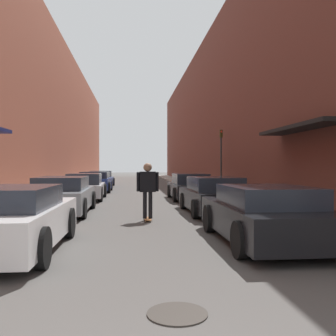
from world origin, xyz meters
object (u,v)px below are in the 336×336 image
(parked_car_left_2, at_px, (85,187))
(skateboarder, at_px, (148,185))
(parked_car_left_1, at_px, (63,195))
(traffic_light, at_px, (221,154))
(parked_car_left_4, at_px, (101,179))
(parked_car_right_2, at_px, (190,187))
(parked_car_right_0, at_px, (264,215))
(parked_car_right_1, at_px, (213,196))
(parked_car_left_3, at_px, (95,182))
(manhole_cover, at_px, (177,314))
(parked_car_left_0, at_px, (13,220))

(parked_car_left_2, xyz_separation_m, skateboarder, (2.80, -7.45, 0.46))
(parked_car_left_1, height_order, traffic_light, traffic_light)
(parked_car_left_4, xyz_separation_m, skateboarder, (2.90, -18.73, 0.48))
(parked_car_left_1, distance_m, parked_car_right_2, 7.18)
(parked_car_left_1, height_order, parked_car_right_0, parked_car_left_1)
(parked_car_left_2, height_order, parked_car_right_1, parked_car_left_2)
(parked_car_right_2, height_order, skateboarder, skateboarder)
(parked_car_left_3, relative_size, manhole_cover, 5.77)
(parked_car_right_0, height_order, parked_car_right_2, parked_car_right_2)
(parked_car_left_4, bearing_deg, parked_car_left_0, -89.78)
(parked_car_left_0, bearing_deg, manhole_cover, -49.72)
(parked_car_left_0, bearing_deg, parked_car_left_1, 90.82)
(parked_car_right_0, distance_m, parked_car_right_2, 10.39)
(parked_car_right_2, xyz_separation_m, manhole_cover, (-2.35, -14.11, -0.62))
(parked_car_left_4, bearing_deg, parked_car_right_2, -66.02)
(parked_car_right_0, xyz_separation_m, skateboarder, (-2.41, 3.53, 0.47))
(parked_car_left_2, xyz_separation_m, parked_car_right_1, (5.20, -5.88, -0.01))
(parked_car_left_4, distance_m, manhole_cover, 26.15)
(parked_car_right_0, bearing_deg, manhole_cover, -122.65)
(skateboarder, bearing_deg, parked_car_left_0, -125.87)
(skateboarder, bearing_deg, manhole_cover, -89.76)
(parked_car_right_0, relative_size, manhole_cover, 6.34)
(skateboarder, bearing_deg, parked_car_right_0, -55.64)
(parked_car_left_4, bearing_deg, parked_car_left_3, -89.12)
(parked_car_right_1, xyz_separation_m, manhole_cover, (-2.37, -8.81, -0.61))
(parked_car_left_0, bearing_deg, parked_car_right_1, 46.30)
(parked_car_left_4, bearing_deg, parked_car_left_1, -89.99)
(parked_car_right_2, bearing_deg, skateboarder, -109.12)
(parked_car_left_1, bearing_deg, parked_car_left_3, 89.54)
(parked_car_right_0, bearing_deg, traffic_light, 80.25)
(parked_car_left_1, relative_size, parked_car_left_2, 1.12)
(parked_car_left_4, relative_size, manhole_cover, 6.82)
(manhole_cover, bearing_deg, parked_car_left_2, 100.91)
(manhole_cover, bearing_deg, parked_car_left_0, 130.28)
(parked_car_left_1, relative_size, parked_car_left_4, 0.99)
(parked_car_left_0, bearing_deg, traffic_light, 61.66)
(parked_car_left_2, bearing_deg, manhole_cover, -79.09)
(parked_car_left_3, relative_size, parked_car_right_0, 0.91)
(parked_car_left_2, relative_size, parked_car_right_2, 1.03)
(parked_car_right_0, bearing_deg, parked_car_left_3, 107.67)
(parked_car_left_4, height_order, manhole_cover, parked_car_left_4)
(parked_car_right_1, bearing_deg, parked_car_left_3, 114.77)
(parked_car_right_0, height_order, skateboarder, skateboarder)
(parked_car_left_4, bearing_deg, manhole_cover, -83.57)
(parked_car_left_0, xyz_separation_m, traffic_light, (7.57, 14.04, 1.74))
(parked_car_right_1, height_order, skateboarder, skateboarder)
(parked_car_left_2, distance_m, traffic_light, 8.22)
(parked_car_right_0, distance_m, skateboarder, 4.30)
(parked_car_right_1, height_order, parked_car_right_2, parked_car_right_2)
(parked_car_left_2, xyz_separation_m, parked_car_left_4, (-0.10, 11.28, -0.02))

